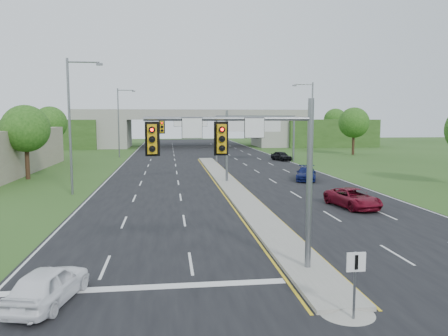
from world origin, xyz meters
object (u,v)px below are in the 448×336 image
Objects in this scene: signal_mast_near at (254,157)px; keep_right_sign at (355,274)px; sign_gantry at (255,125)px; car_far_c at (281,156)px; car_far_a at (353,198)px; car_far_b at (306,173)px; signal_mast_far at (203,134)px; car_white at (48,285)px; overpass at (194,131)px.

signal_mast_near is 5.94m from keep_right_sign.
sign_gantry is (8.95, 44.99, 0.51)m from signal_mast_near.
car_far_c is (4.32, 1.29, -4.53)m from sign_gantry.
car_far_a is 1.02× the size of car_far_b.
signal_mast_near is at bearing -90.00° from signal_mast_far.
car_white is 0.82× the size of car_far_b.
car_far_a is 34.46m from car_far_c.
car_far_a is (0.48, -32.95, -4.56)m from sign_gantry.
signal_mast_far is 21.91m from sign_gantry.
car_far_a is 1.19× the size of car_far_c.
signal_mast_far is 11.19m from car_far_b.
sign_gantry is 2.47× the size of car_far_b.
car_far_b is (1.47, -19.39, -4.54)m from sign_gantry.
signal_mast_far is 16.53m from car_far_a.
signal_mast_near is 80.11m from overpass.
signal_mast_far is at bearing 115.83° from car_far_a.
overpass is 82.62m from car_white.
signal_mast_far is at bearing 90.00° from signal_mast_near.
car_far_c reaches higher than car_far_b.
keep_right_sign is 31.16m from car_far_b.
signal_mast_far reaches higher than car_white.
keep_right_sign reaches higher than car_far_c.
sign_gantry reaches higher than car_far_b.
sign_gantry is at bearing 80.63° from car_far_a.
signal_mast_near is at bearing -93.06° from car_far_b.
keep_right_sign is (2.26, -29.45, -3.21)m from signal_mast_far.
overpass is (2.26, 55.07, -1.17)m from signal_mast_far.
keep_right_sign is at bearing 178.27° from car_white.
signal_mast_near is 48.32m from car_far_c.
car_far_b is 20.88m from car_far_c.
overpass is 16.74× the size of car_far_a.
overpass is at bearing 88.38° from signal_mast_near.
signal_mast_near is 1.46× the size of car_far_a.
car_far_c is at bearing -71.97° from overpass.
signal_mast_near is 1.00× the size of signal_mast_far.
car_far_c is (13.26, 21.29, -4.02)m from signal_mast_far.
signal_mast_far reaches higher than sign_gantry.
car_far_b is at bearing 75.61° from car_far_a.
signal_mast_far is 3.18× the size of keep_right_sign.
sign_gantry is (8.95, 19.99, 0.51)m from signal_mast_far.
sign_gantry is 0.14× the size of overpass.
car_white is 32.79m from car_far_b.
keep_right_sign reaches higher than car_white.
signal_mast_far is at bearing 94.39° from keep_right_sign.
sign_gantry is at bearing 65.89° from signal_mast_far.
keep_right_sign is 84.55m from overpass.
car_far_c reaches higher than car_white.
car_far_b is (10.42, 25.61, -4.03)m from signal_mast_near.
sign_gantry is (6.68, 49.45, 3.72)m from keep_right_sign.
keep_right_sign is 10.01m from car_white.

